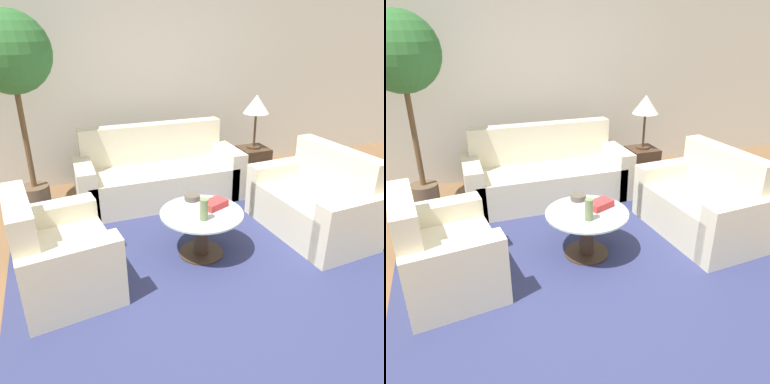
# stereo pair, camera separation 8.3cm
# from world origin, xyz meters

# --- Properties ---
(ground_plane) EXTENTS (14.00, 14.00, 0.00)m
(ground_plane) POSITION_xyz_m (0.00, 0.00, 0.00)
(ground_plane) COLOR brown
(wall_back) EXTENTS (10.00, 0.06, 2.60)m
(wall_back) POSITION_xyz_m (0.00, 2.98, 1.30)
(wall_back) COLOR beige
(wall_back) RESTS_ON ground_plane
(rug) EXTENTS (3.49, 3.66, 0.01)m
(rug) POSITION_xyz_m (0.12, 0.65, 0.00)
(rug) COLOR navy
(rug) RESTS_ON ground_plane
(sofa_main) EXTENTS (2.01, 0.81, 0.91)m
(sofa_main) POSITION_xyz_m (0.10, 2.06, 0.29)
(sofa_main) COLOR beige
(sofa_main) RESTS_ON ground_plane
(armchair) EXTENTS (0.86, 1.06, 0.87)m
(armchair) POSITION_xyz_m (-1.18, 0.59, 0.29)
(armchair) COLOR beige
(armchair) RESTS_ON ground_plane
(loveseat) EXTENTS (0.85, 1.36, 0.89)m
(loveseat) POSITION_xyz_m (1.43, 0.67, 0.29)
(loveseat) COLOR beige
(loveseat) RESTS_ON ground_plane
(coffee_table) EXTENTS (0.78, 0.78, 0.45)m
(coffee_table) POSITION_xyz_m (0.12, 0.65, 0.29)
(coffee_table) COLOR #422D1E
(coffee_table) RESTS_ON ground_plane
(side_table) EXTENTS (0.37, 0.37, 0.54)m
(side_table) POSITION_xyz_m (1.42, 1.99, 0.27)
(side_table) COLOR #422D1E
(side_table) RESTS_ON ground_plane
(table_lamp) EXTENTS (0.33, 0.33, 0.70)m
(table_lamp) POSITION_xyz_m (1.42, 1.99, 1.09)
(table_lamp) COLOR #422D1E
(table_lamp) RESTS_ON side_table
(potted_plant) EXTENTS (0.83, 0.83, 2.20)m
(potted_plant) POSITION_xyz_m (-1.36, 2.22, 1.69)
(potted_plant) COLOR brown
(potted_plant) RESTS_ON ground_plane
(vase) EXTENTS (0.08, 0.08, 0.20)m
(vase) POSITION_xyz_m (0.08, 0.51, 0.55)
(vase) COLOR #6B7A4C
(vase) RESTS_ON coffee_table
(bowl) EXTENTS (0.16, 0.16, 0.06)m
(bowl) POSITION_xyz_m (0.13, 0.93, 0.48)
(bowl) COLOR brown
(bowl) RESTS_ON coffee_table
(book_stack) EXTENTS (0.27, 0.23, 0.07)m
(book_stack) POSITION_xyz_m (0.27, 0.70, 0.48)
(book_stack) COLOR #BC3333
(book_stack) RESTS_ON coffee_table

